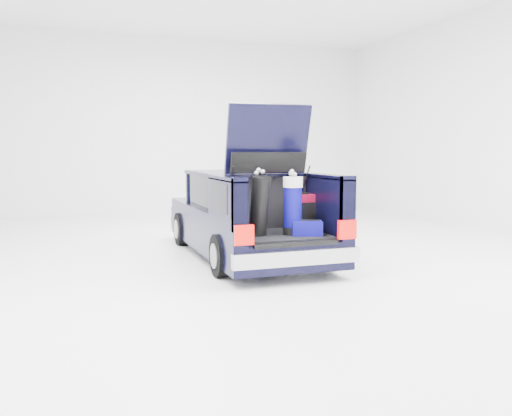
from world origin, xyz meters
name	(u,v)px	position (x,y,z in m)	size (l,w,h in m)	color
ground	(246,256)	(0.00, 0.00, 0.00)	(14.00, 14.00, 0.00)	white
car	(244,216)	(0.00, 0.11, 0.67)	(1.87, 4.65, 2.47)	black
red_suitcase	(302,212)	(0.50, -1.19, 0.87)	(0.35, 0.23, 0.56)	maroon
black_golf_bag	(260,206)	(-0.32, -1.57, 1.03)	(0.30, 0.41, 0.95)	black
blue_golf_bag	(293,205)	(0.18, -1.59, 1.02)	(0.37, 0.37, 0.93)	black
blue_duffel	(307,228)	(0.34, -1.73, 0.70)	(0.49, 0.40, 0.22)	#080463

